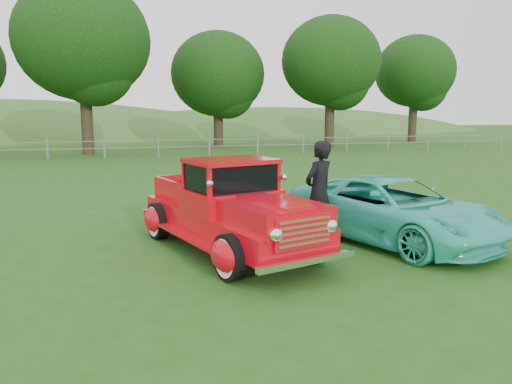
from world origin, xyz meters
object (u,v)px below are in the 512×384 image
object	(u,v)px
tree_mid_east	(331,62)
tree_far_east	(415,72)
red_pickup	(229,210)
man	(319,191)
tree_near_east	(218,74)
tree_near_west	(83,40)
teal_sedan	(392,210)

from	to	relation	value
tree_mid_east	tree_far_east	world-z (taller)	tree_mid_east
red_pickup	man	world-z (taller)	man
tree_near_east	red_pickup	xyz separation A→B (m)	(-5.41, -27.35, -4.45)
tree_near_west	teal_sedan	distance (m)	25.31
tree_near_east	tree_far_east	distance (m)	17.04
teal_sedan	tree_mid_east	bearing A→B (deg)	48.85
tree_near_east	red_pickup	size ratio (longest dim) A/B	1.58
tree_near_east	red_pickup	world-z (taller)	tree_near_east
tree_near_east	tree_mid_east	xyz separation A→B (m)	(8.00, -2.00, 0.93)
tree_mid_east	red_pickup	xyz separation A→B (m)	(-13.41, -25.35, -5.38)
man	red_pickup	bearing A→B (deg)	-22.35
tree_far_east	man	distance (m)	35.08
tree_mid_east	tree_far_east	size ratio (longest dim) A/B	1.07
tree_far_east	teal_sedan	world-z (taller)	tree_far_east
red_pickup	tree_far_east	bearing A→B (deg)	35.55
tree_mid_east	tree_far_east	bearing A→B (deg)	18.43
tree_near_east	tree_mid_east	bearing A→B (deg)	-14.04
tree_near_west	red_pickup	world-z (taller)	tree_near_west
tree_near_east	tree_mid_east	world-z (taller)	tree_mid_east
tree_near_west	teal_sedan	size ratio (longest dim) A/B	2.21
red_pickup	teal_sedan	xyz separation A→B (m)	(3.37, -0.20, -0.14)
red_pickup	tree_near_east	bearing A→B (deg)	62.69
tree_near_east	tree_far_east	xyz separation A→B (m)	(17.00, 1.00, 0.61)
tree_near_west	red_pickup	size ratio (longest dim) A/B	1.98
tree_mid_east	man	distance (m)	28.06
tree_far_east	red_pickup	world-z (taller)	tree_far_east
tree_near_west	tree_far_east	world-z (taller)	tree_near_west
tree_mid_east	man	world-z (taller)	tree_mid_east
man	tree_near_east	bearing A→B (deg)	-127.58
tree_mid_east	tree_far_east	xyz separation A→B (m)	(9.00, 3.00, -0.31)
tree_far_east	teal_sedan	xyz separation A→B (m)	(-19.05, -28.55, -5.20)
teal_sedan	tree_near_east	bearing A→B (deg)	66.06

